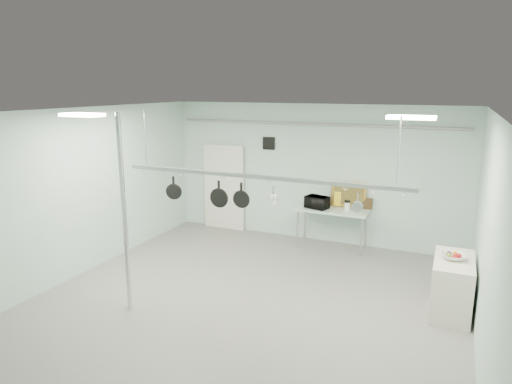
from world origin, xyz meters
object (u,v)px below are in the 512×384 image
at_px(coffee_canister, 347,206).
at_px(skillet_mid, 219,194).
at_px(pot_rack, 257,175).
at_px(skillet_left, 174,187).
at_px(microwave, 317,202).
at_px(skillet_right, 241,195).
at_px(chrome_pole, 124,215).
at_px(prep_table, 332,212).
at_px(side_cabinet, 452,286).
at_px(fruit_bowl, 453,256).

distance_m(coffee_canister, skillet_mid, 3.69).
height_order(pot_rack, skillet_left, pot_rack).
height_order(microwave, skillet_right, skillet_right).
bearing_deg(chrome_pole, prep_table, 61.29).
bearing_deg(prep_table, coffee_canister, -0.82).
height_order(side_cabinet, skillet_left, skillet_left).
relative_size(chrome_pole, microwave, 6.46).
bearing_deg(side_cabinet, microwave, 143.70).
height_order(side_cabinet, microwave, microwave).
relative_size(side_cabinet, pot_rack, 0.25).
distance_m(coffee_canister, fruit_bowl, 3.11).
height_order(prep_table, pot_rack, pot_rack).
relative_size(prep_table, pot_rack, 0.33).
bearing_deg(skillet_left, coffee_canister, 37.24).
distance_m(chrome_pole, fruit_bowl, 5.26).
bearing_deg(prep_table, microwave, -165.73).
relative_size(chrome_pole, pot_rack, 0.67).
xyz_separation_m(skillet_left, skillet_right, (1.28, 0.00, -0.01)).
bearing_deg(pot_rack, skillet_left, 180.00).
relative_size(skillet_left, skillet_mid, 0.82).
relative_size(microwave, coffee_canister, 2.64).
bearing_deg(microwave, coffee_canister, -156.94).
xyz_separation_m(chrome_pole, fruit_bowl, (4.83, 2.00, -0.65)).
xyz_separation_m(skillet_left, skillet_mid, (0.88, 0.00, -0.04)).
bearing_deg(chrome_pole, pot_rack, 25.35).
xyz_separation_m(coffee_canister, fruit_bowl, (2.20, -2.20, -0.05)).
bearing_deg(microwave, chrome_pole, 80.64).
bearing_deg(pot_rack, side_cabinet, 20.45).
relative_size(microwave, skillet_right, 1.26).
height_order(prep_table, coffee_canister, coffee_canister).
relative_size(prep_table, fruit_bowl, 4.28).
relative_size(side_cabinet, coffee_canister, 6.40).
distance_m(side_cabinet, pot_rack, 3.62).
xyz_separation_m(pot_rack, microwave, (0.07, 3.22, -1.19)).
relative_size(microwave, skillet_left, 1.31).
distance_m(prep_table, skillet_mid, 3.62).
xyz_separation_m(prep_table, skillet_left, (-1.96, -3.30, 1.06)).
relative_size(pot_rack, skillet_right, 12.17).
height_order(chrome_pole, skillet_left, chrome_pole).
relative_size(skillet_left, skillet_right, 0.96).
bearing_deg(coffee_canister, prep_table, 179.18).
relative_size(pot_rack, skillet_left, 12.67).
xyz_separation_m(prep_table, pot_rack, (-0.40, -3.30, 1.40)).
distance_m(side_cabinet, coffee_canister, 3.17).
xyz_separation_m(microwave, fruit_bowl, (2.86, -2.12, -0.10)).
height_order(side_cabinet, coffee_canister, coffee_canister).
bearing_deg(side_cabinet, pot_rack, -159.55).
relative_size(chrome_pole, fruit_bowl, 8.57).
bearing_deg(microwave, fruit_bowl, 159.63).
bearing_deg(coffee_canister, pot_rack, -102.50).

